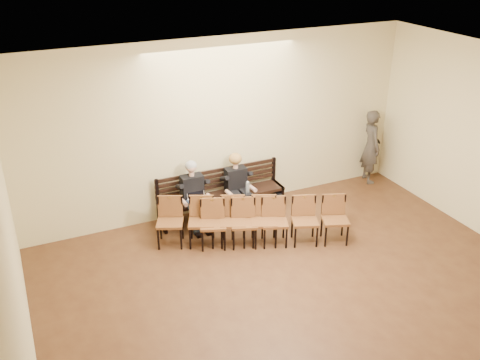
% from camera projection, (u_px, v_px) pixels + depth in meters
% --- Properties ---
extents(room_walls, '(8.02, 10.01, 3.51)m').
position_uv_depth(room_walls, '(352.00, 172.00, 6.62)').
color(room_walls, beige).
rests_on(room_walls, ground).
extents(bench, '(2.60, 0.90, 0.45)m').
position_uv_depth(bench, '(222.00, 205.00, 10.73)').
color(bench, black).
rests_on(bench, ground).
extents(seated_man, '(0.52, 0.73, 1.26)m').
position_uv_depth(seated_man, '(194.00, 195.00, 10.22)').
color(seated_man, black).
rests_on(seated_man, ground).
extents(seated_woman, '(0.51, 0.71, 1.19)m').
position_uv_depth(seated_woman, '(238.00, 188.00, 10.58)').
color(seated_woman, black).
rests_on(seated_woman, ground).
extents(laptop, '(0.35, 0.28, 0.25)m').
position_uv_depth(laptop, '(198.00, 201.00, 10.11)').
color(laptop, silver).
rests_on(laptop, bench).
extents(water_bottle, '(0.08, 0.08, 0.24)m').
position_uv_depth(water_bottle, '(248.00, 193.00, 10.45)').
color(water_bottle, silver).
rests_on(water_bottle, bench).
extents(bag, '(0.50, 0.42, 0.32)m').
position_uv_depth(bag, '(271.00, 200.00, 11.05)').
color(bag, black).
rests_on(bag, ground).
extents(passerby, '(0.61, 0.79, 1.93)m').
position_uv_depth(passerby, '(372.00, 141.00, 11.86)').
color(passerby, '#3C3731').
rests_on(passerby, ground).
extents(chair_row_front, '(2.19, 1.31, 0.89)m').
position_uv_depth(chair_row_front, '(217.00, 222.00, 9.66)').
color(chair_row_front, brown).
rests_on(chair_row_front, ground).
extents(chair_row_back, '(2.68, 1.38, 0.88)m').
position_uv_depth(chair_row_back, '(275.00, 223.00, 9.67)').
color(chair_row_back, brown).
rests_on(chair_row_back, ground).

